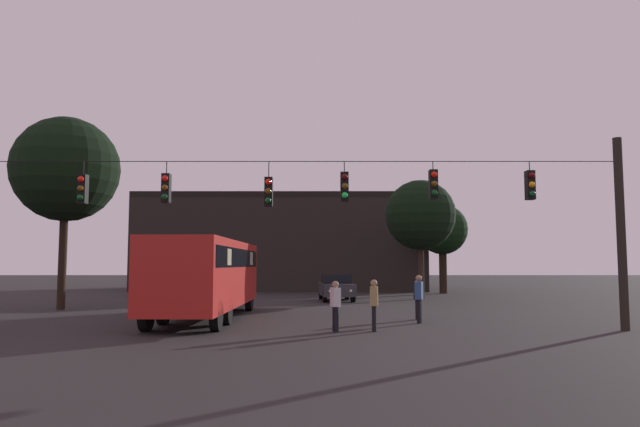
# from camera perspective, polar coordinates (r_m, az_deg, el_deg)

# --- Properties ---
(ground_plane) EXTENTS (168.00, 168.00, 0.00)m
(ground_plane) POSITION_cam_1_polar(r_m,az_deg,el_deg) (28.76, -0.73, -9.19)
(ground_plane) COLOR black
(ground_plane) RESTS_ON ground
(overhead_signal_span) EXTENTS (20.73, 0.44, 6.25)m
(overhead_signal_span) POSITION_cam_1_polar(r_m,az_deg,el_deg) (18.91, -1.26, -0.13)
(overhead_signal_span) COLOR black
(overhead_signal_span) RESTS_ON ground
(city_bus) EXTENTS (2.62, 11.02, 3.00)m
(city_bus) POSITION_cam_1_polar(r_m,az_deg,el_deg) (23.23, -10.66, -5.50)
(city_bus) COLOR #B21E19
(city_bus) RESTS_ON ground
(car_near_right) EXTENTS (2.12, 4.44, 1.52)m
(car_near_right) POSITION_cam_1_polar(r_m,az_deg,el_deg) (34.19, 1.82, -7.18)
(car_near_right) COLOR #2D2D33
(car_near_right) RESTS_ON ground
(pedestrian_crossing_left) EXTENTS (0.29, 0.39, 1.63)m
(pedestrian_crossing_left) POSITION_cam_1_polar(r_m,az_deg,el_deg) (18.72, 5.52, -8.62)
(pedestrian_crossing_left) COLOR black
(pedestrian_crossing_left) RESTS_ON ground
(pedestrian_crossing_center) EXTENTS (0.25, 0.37, 1.50)m
(pedestrian_crossing_center) POSITION_cam_1_polar(r_m,az_deg,el_deg) (22.87, 9.71, -8.10)
(pedestrian_crossing_center) COLOR black
(pedestrian_crossing_center) RESTS_ON ground
(pedestrian_crossing_right) EXTENTS (0.36, 0.42, 1.72)m
(pedestrian_crossing_right) POSITION_cam_1_polar(r_m,az_deg,el_deg) (21.48, 9.87, -7.93)
(pedestrian_crossing_right) COLOR black
(pedestrian_crossing_right) RESTS_ON ground
(pedestrian_near_bus) EXTENTS (0.34, 0.42, 1.59)m
(pedestrian_near_bus) POSITION_cam_1_polar(r_m,az_deg,el_deg) (18.54, 1.74, -8.76)
(pedestrian_near_bus) COLOR black
(pedestrian_near_bus) RESTS_ON ground
(corner_building) EXTENTS (22.95, 11.47, 7.71)m
(corner_building) POSITION_cam_1_polar(r_m,az_deg,el_deg) (50.34, -3.41, -2.98)
(corner_building) COLOR black
(corner_building) RESTS_ON ground
(tree_left_silhouette) EXTENTS (4.99, 4.99, 9.12)m
(tree_left_silhouette) POSITION_cam_1_polar(r_m,az_deg,el_deg) (30.41, -23.35, 3.93)
(tree_left_silhouette) COLOR black
(tree_left_silhouette) RESTS_ON ground
(tree_behind_building) EXTENTS (3.67, 3.67, 6.49)m
(tree_behind_building) POSITION_cam_1_polar(r_m,az_deg,el_deg) (43.59, 12.08, -1.60)
(tree_behind_building) COLOR black
(tree_behind_building) RESTS_ON ground
(tree_right_far) EXTENTS (4.31, 4.31, 7.28)m
(tree_right_far) POSITION_cam_1_polar(r_m,az_deg,el_deg) (36.34, 9.99, -0.17)
(tree_right_far) COLOR #2D2116
(tree_right_far) RESTS_ON ground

